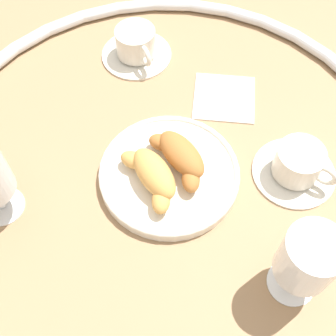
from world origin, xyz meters
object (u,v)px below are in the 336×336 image
at_px(pastry_plate, 168,174).
at_px(coffee_cup_far, 136,46).
at_px(juice_glass_right, 308,259).
at_px(folded_napkin, 224,97).
at_px(coffee_cup_near, 298,165).
at_px(croissant_small, 152,175).
at_px(croissant_large, 180,156).

bearing_deg(pastry_plate, coffee_cup_far, -2.51).
xyz_separation_m(juice_glass_right, folded_napkin, (0.35, -0.02, -0.09)).
bearing_deg(coffee_cup_near, pastry_plate, 77.21).
height_order(croissant_small, coffee_cup_near, croissant_small).
bearing_deg(croissant_large, coffee_cup_near, -107.36).
xyz_separation_m(pastry_plate, coffee_cup_near, (-0.05, -0.20, 0.01)).
xyz_separation_m(croissant_small, coffee_cup_near, (-0.03, -0.23, -0.01)).
distance_m(pastry_plate, coffee_cup_far, 0.29).
height_order(pastry_plate, coffee_cup_near, coffee_cup_near).
relative_size(croissant_large, croissant_small, 0.97).
xyz_separation_m(pastry_plate, croissant_large, (0.01, -0.02, 0.03)).
height_order(coffee_cup_far, folded_napkin, coffee_cup_far).
distance_m(coffee_cup_far, juice_glass_right, 0.52).
relative_size(pastry_plate, coffee_cup_far, 1.67).
distance_m(juice_glass_right, folded_napkin, 0.36).
bearing_deg(coffee_cup_far, folded_napkin, -138.42).
xyz_separation_m(pastry_plate, croissant_small, (-0.01, 0.03, 0.03)).
bearing_deg(coffee_cup_far, croissant_large, -178.02).
bearing_deg(coffee_cup_near, coffee_cup_far, 29.86).
relative_size(coffee_cup_far, folded_napkin, 1.24).
distance_m(croissant_small, coffee_cup_near, 0.23).
xyz_separation_m(pastry_plate, juice_glass_right, (-0.21, -0.12, 0.08)).
relative_size(croissant_small, coffee_cup_near, 0.97).
distance_m(croissant_small, folded_napkin, 0.23).
height_order(juice_glass_right, folded_napkin, juice_glass_right).
bearing_deg(coffee_cup_near, croissant_large, 72.64).
height_order(croissant_large, folded_napkin, croissant_large).
relative_size(croissant_large, coffee_cup_near, 0.94).
bearing_deg(folded_napkin, juice_glass_right, 176.91).
bearing_deg(juice_glass_right, pastry_plate, 30.12).
height_order(croissant_large, coffee_cup_far, croissant_large).
xyz_separation_m(croissant_large, juice_glass_right, (-0.22, -0.10, 0.05)).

